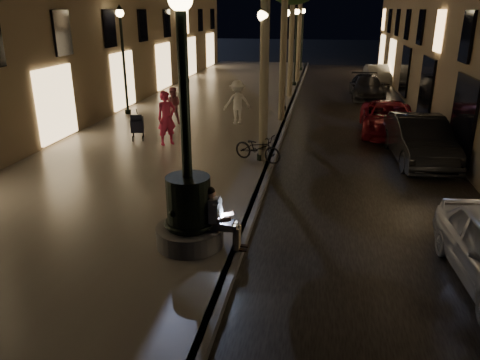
% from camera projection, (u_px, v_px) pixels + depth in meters
% --- Properties ---
extents(ground, '(120.00, 120.00, 0.00)m').
position_uv_depth(ground, '(287.00, 119.00, 21.72)').
color(ground, black).
rests_on(ground, ground).
extents(cobble_lane, '(6.00, 45.00, 0.02)m').
position_uv_depth(cobble_lane, '(353.00, 122.00, 21.23)').
color(cobble_lane, black).
rests_on(cobble_lane, ground).
extents(promenade, '(8.00, 45.00, 0.20)m').
position_uv_depth(promenade, '(204.00, 114.00, 22.34)').
color(promenade, slate).
rests_on(promenade, ground).
extents(curb_strip, '(0.25, 45.00, 0.20)m').
position_uv_depth(curb_strip, '(287.00, 117.00, 21.69)').
color(curb_strip, '#59595B').
rests_on(curb_strip, ground).
extents(fountain_lamppost, '(1.40, 1.40, 5.21)m').
position_uv_depth(fountain_lamppost, '(188.00, 199.00, 9.45)').
color(fountain_lamppost, '#59595B').
rests_on(fountain_lamppost, promenade).
extents(seated_man_laptop, '(0.95, 0.32, 1.32)m').
position_uv_depth(seated_man_laptop, '(218.00, 216.00, 9.46)').
color(seated_man_laptop, tan).
rests_on(seated_man_laptop, promenade).
extents(lamp_curb_a, '(0.36, 0.36, 4.81)m').
position_uv_depth(lamp_curb_a, '(263.00, 65.00, 14.18)').
color(lamp_curb_a, black).
rests_on(lamp_curb_a, promenade).
extents(lamp_curb_b, '(0.36, 0.36, 4.81)m').
position_uv_depth(lamp_curb_b, '(285.00, 45.00, 21.58)').
color(lamp_curb_b, black).
rests_on(lamp_curb_b, promenade).
extents(lamp_curb_c, '(0.36, 0.36, 4.81)m').
position_uv_depth(lamp_curb_c, '(296.00, 36.00, 28.97)').
color(lamp_curb_c, black).
rests_on(lamp_curb_c, promenade).
extents(lamp_curb_d, '(0.36, 0.36, 4.81)m').
position_uv_depth(lamp_curb_d, '(302.00, 30.00, 36.36)').
color(lamp_curb_d, black).
rests_on(lamp_curb_d, promenade).
extents(lamp_left_b, '(0.36, 0.36, 4.81)m').
position_uv_depth(lamp_left_b, '(123.00, 47.00, 20.89)').
color(lamp_left_b, black).
rests_on(lamp_left_b, promenade).
extents(lamp_left_c, '(0.36, 0.36, 4.81)m').
position_uv_depth(lamp_left_c, '(186.00, 35.00, 30.13)').
color(lamp_left_c, black).
rests_on(lamp_left_c, promenade).
extents(stroller, '(0.69, 1.10, 1.12)m').
position_uv_depth(stroller, '(137.00, 125.00, 17.44)').
color(stroller, black).
rests_on(stroller, promenade).
extents(car_second, '(1.91, 4.67, 1.51)m').
position_uv_depth(car_second, '(419.00, 140.00, 15.48)').
color(car_second, black).
rests_on(car_second, ground).
extents(car_third, '(2.27, 4.64, 1.27)m').
position_uv_depth(car_third, '(388.00, 119.00, 18.96)').
color(car_third, maroon).
rests_on(car_third, ground).
extents(car_rear, '(1.85, 4.40, 1.27)m').
position_uv_depth(car_rear, '(367.00, 87.00, 26.53)').
color(car_rear, '#2F3035').
rests_on(car_rear, ground).
extents(car_fifth, '(1.63, 4.01, 1.30)m').
position_uv_depth(car_fifth, '(377.00, 75.00, 31.36)').
color(car_fifth, '#A0A09B').
rests_on(car_fifth, ground).
extents(pedestrian_red, '(0.83, 0.81, 1.93)m').
position_uv_depth(pedestrian_red, '(167.00, 118.00, 16.66)').
color(pedestrian_red, '#D12952').
rests_on(pedestrian_red, promenade).
extents(pedestrian_pink, '(0.83, 0.69, 1.55)m').
position_uv_depth(pedestrian_pink, '(173.00, 105.00, 19.82)').
color(pedestrian_pink, '#C06576').
rests_on(pedestrian_pink, promenade).
extents(pedestrian_white, '(1.35, 1.08, 1.83)m').
position_uv_depth(pedestrian_white, '(237.00, 102.00, 19.74)').
color(pedestrian_white, white).
rests_on(pedestrian_white, promenade).
extents(bicycle, '(1.76, 1.20, 0.88)m').
position_uv_depth(bicycle, '(258.00, 148.00, 14.98)').
color(bicycle, black).
rests_on(bicycle, promenade).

